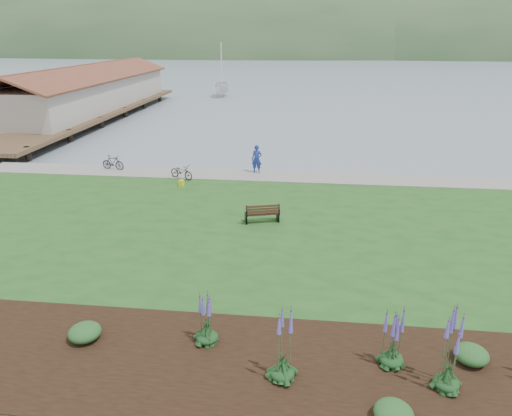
% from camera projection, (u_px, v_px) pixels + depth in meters
% --- Properties ---
extents(ground, '(600.00, 600.00, 0.00)m').
position_uv_depth(ground, '(240.00, 227.00, 21.13)').
color(ground, slate).
rests_on(ground, ground).
extents(lawn, '(34.00, 20.00, 0.40)m').
position_uv_depth(lawn, '(233.00, 242.00, 19.20)').
color(lawn, '#1F4E1B').
rests_on(lawn, ground).
extents(shoreline_path, '(34.00, 2.20, 0.03)m').
position_uv_depth(shoreline_path, '(256.00, 176.00, 27.38)').
color(shoreline_path, gray).
rests_on(shoreline_path, lawn).
extents(garden_bed, '(24.00, 4.40, 0.04)m').
position_uv_depth(garden_bed, '(300.00, 370.00, 11.58)').
color(garden_bed, black).
rests_on(garden_bed, lawn).
extents(far_hillside, '(580.00, 80.00, 38.00)m').
position_uv_depth(far_hillside, '(354.00, 56.00, 176.67)').
color(far_hillside, '#335530').
rests_on(far_hillside, ground).
extents(pier_pavilion, '(8.00, 36.00, 5.40)m').
position_uv_depth(pier_pavilion, '(89.00, 92.00, 47.80)').
color(pier_pavilion, '#4C3826').
rests_on(pier_pavilion, ground).
extents(park_bench, '(1.62, 0.99, 0.94)m').
position_uv_depth(park_bench, '(262.00, 213.00, 20.47)').
color(park_bench, black).
rests_on(park_bench, lawn).
extents(person, '(0.79, 0.58, 2.02)m').
position_uv_depth(person, '(257.00, 157.00, 27.58)').
color(person, navy).
rests_on(person, lawn).
extents(bicycle_a, '(1.27, 1.72, 0.86)m').
position_uv_depth(bicycle_a, '(181.00, 172.00, 26.67)').
color(bicycle_a, black).
rests_on(bicycle_a, lawn).
extents(bicycle_b, '(0.72, 1.56, 0.90)m').
position_uv_depth(bicycle_b, '(113.00, 163.00, 28.45)').
color(bicycle_b, black).
rests_on(bicycle_b, lawn).
extents(sailboat, '(9.72, 9.86, 23.10)m').
position_uv_depth(sailboat, '(222.00, 96.00, 64.59)').
color(sailboat, silver).
rests_on(sailboat, ground).
extents(pannier, '(0.26, 0.35, 0.34)m').
position_uv_depth(pannier, '(181.00, 183.00, 25.49)').
color(pannier, yellow).
rests_on(pannier, lawn).
extents(echium_0, '(0.62, 0.62, 2.28)m').
position_uv_depth(echium_0, '(283.00, 349.00, 10.98)').
color(echium_0, '#143819').
rests_on(echium_0, garden_bed).
extents(echium_1, '(0.62, 0.62, 1.85)m').
position_uv_depth(echium_1, '(394.00, 339.00, 11.47)').
color(echium_1, '#143819').
rests_on(echium_1, garden_bed).
extents(echium_2, '(0.62, 0.62, 2.36)m').
position_uv_depth(echium_2, '(452.00, 353.00, 10.61)').
color(echium_2, '#143819').
rests_on(echium_2, garden_bed).
extents(echium_4, '(0.62, 0.62, 1.76)m').
position_uv_depth(echium_4, '(206.00, 319.00, 12.35)').
color(echium_4, '#143819').
rests_on(echium_4, garden_bed).
extents(shrub_0, '(0.90, 0.90, 0.45)m').
position_uv_depth(shrub_0, '(85.00, 332.00, 12.64)').
color(shrub_0, '#1E4C21').
rests_on(shrub_0, garden_bed).
extents(shrub_1, '(0.88, 0.88, 0.44)m').
position_uv_depth(shrub_1, '(394.00, 414.00, 9.95)').
color(shrub_1, '#1E4C21').
rests_on(shrub_1, garden_bed).
extents(shrub_2, '(0.88, 0.88, 0.44)m').
position_uv_depth(shrub_2, '(471.00, 354.00, 11.78)').
color(shrub_2, '#1E4C21').
rests_on(shrub_2, garden_bed).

